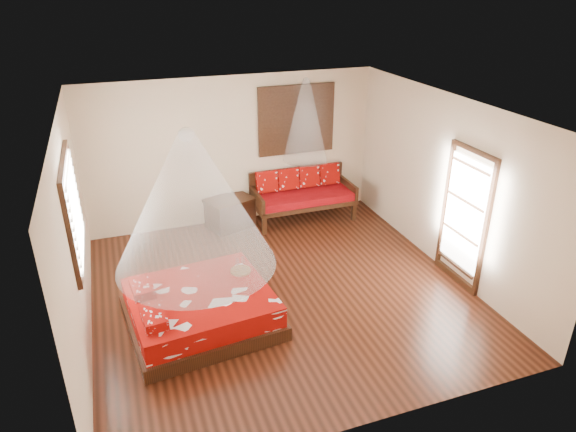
{
  "coord_description": "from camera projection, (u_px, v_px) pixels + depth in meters",
  "views": [
    {
      "loc": [
        -2.13,
        -6.29,
        4.38
      ],
      "look_at": [
        0.18,
        0.21,
        1.15
      ],
      "focal_mm": 32.0,
      "sensor_mm": 36.0,
      "label": 1
    }
  ],
  "objects": [
    {
      "name": "mosquito_net_daybed",
      "position": [
        305.0,
        120.0,
        9.32
      ],
      "size": [
        0.83,
        0.83,
        1.5
      ],
      "primitive_type": "cone",
      "color": "white",
      "rests_on": "ceiling"
    },
    {
      "name": "mosquito_net_main",
      "position": [
        192.0,
        201.0,
        6.35
      ],
      "size": [
        2.07,
        2.07,
        1.8
      ],
      "primitive_type": "cone",
      "color": "white",
      "rests_on": "ceiling"
    },
    {
      "name": "shutter_panel",
      "position": [
        296.0,
        120.0,
        9.76
      ],
      "size": [
        1.52,
        0.06,
        1.32
      ],
      "color": "black",
      "rests_on": "wall_back"
    },
    {
      "name": "room",
      "position": [
        281.0,
        208.0,
        7.27
      ],
      "size": [
        5.54,
        5.54,
        2.84
      ],
      "color": "black",
      "rests_on": "ground"
    },
    {
      "name": "bed",
      "position": [
        200.0,
        309.0,
        7.02
      ],
      "size": [
        2.09,
        1.93,
        0.63
      ],
      "rotation": [
        0.0,
        0.0,
        0.1
      ],
      "color": "black",
      "rests_on": "floor"
    },
    {
      "name": "window_left",
      "position": [
        73.0,
        209.0,
        6.49
      ],
      "size": [
        0.1,
        1.74,
        1.34
      ],
      "color": "black",
      "rests_on": "wall_left"
    },
    {
      "name": "daybed",
      "position": [
        302.0,
        193.0,
        10.06
      ],
      "size": [
        1.96,
        0.87,
        0.98
      ],
      "color": "black",
      "rests_on": "floor"
    },
    {
      "name": "glazed_door",
      "position": [
        464.0,
        218.0,
        7.73
      ],
      "size": [
        0.08,
        1.02,
        2.16
      ],
      "color": "black",
      "rests_on": "floor"
    },
    {
      "name": "storage_chest",
      "position": [
        230.0,
        213.0,
        9.77
      ],
      "size": [
        1.0,
        0.86,
        0.58
      ],
      "rotation": [
        0.0,
        0.0,
        0.35
      ],
      "color": "black",
      "rests_on": "floor"
    },
    {
      "name": "wine_tray",
      "position": [
        240.0,
        268.0,
        7.4
      ],
      "size": [
        0.3,
        0.3,
        0.24
      ],
      "rotation": [
        0.0,
        0.0,
        0.2
      ],
      "color": "brown",
      "rests_on": "bed"
    }
  ]
}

